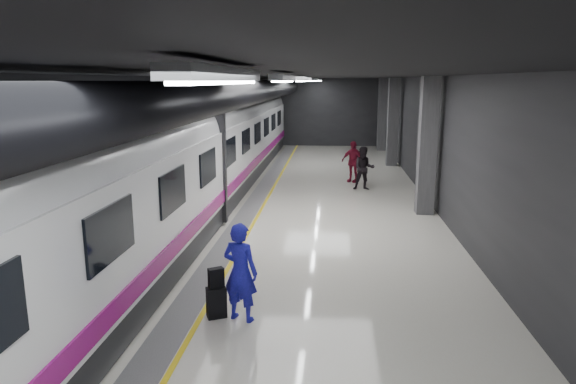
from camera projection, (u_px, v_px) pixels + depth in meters
name	position (u px, v px, depth m)	size (l,w,h in m)	color
ground	(283.00, 226.00, 15.67)	(40.00, 40.00, 0.00)	silver
platform_hall	(277.00, 108.00, 15.87)	(10.02, 40.02, 4.51)	black
train	(176.00, 158.00, 15.50)	(3.05, 38.00, 4.05)	black
traveler_main	(240.00, 272.00, 9.36)	(0.68, 0.45, 1.86)	#231BCE
suitcase_main	(216.00, 302.00, 9.59)	(0.36, 0.23, 0.58)	black
shoulder_bag	(216.00, 278.00, 9.52)	(0.28, 0.15, 0.37)	black
traveler_far_a	(364.00, 168.00, 20.73)	(0.86, 0.67, 1.76)	black
traveler_far_b	(353.00, 162.00, 22.34)	(1.05, 0.44, 1.80)	maroon
suitcase_far	(360.00, 156.00, 28.19)	(0.38, 0.25, 0.56)	black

